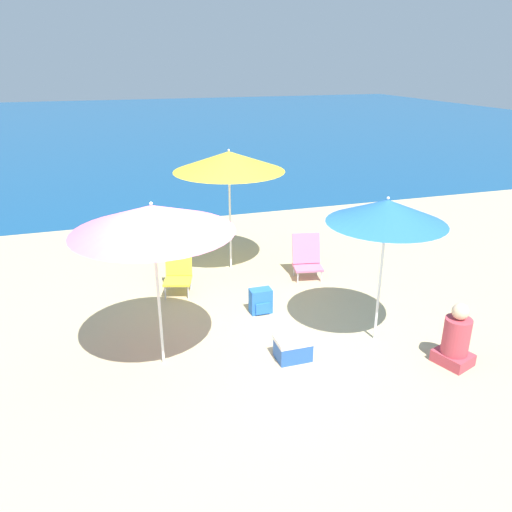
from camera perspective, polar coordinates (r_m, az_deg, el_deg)
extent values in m
plane|color=#C6B284|center=(6.80, -6.15, -11.50)|extent=(60.00, 60.00, 0.00)
cube|color=navy|center=(32.00, -16.14, 14.20)|extent=(60.00, 40.00, 0.01)
cylinder|color=white|center=(9.18, -2.98, 3.99)|extent=(0.04, 0.04, 1.85)
cone|color=yellow|center=(8.90, -3.12, 10.76)|extent=(1.98, 1.98, 0.35)
sphere|color=white|center=(8.87, -3.14, 11.99)|extent=(0.04, 0.04, 0.04)
cylinder|color=white|center=(6.99, 13.96, -3.04)|extent=(0.04, 0.04, 1.72)
cone|color=blue|center=(6.64, 14.74, 4.96)|extent=(1.57, 1.57, 0.31)
sphere|color=white|center=(6.60, 14.88, 6.41)|extent=(0.04, 0.04, 0.04)
cylinder|color=white|center=(6.33, -11.04, -5.03)|extent=(0.04, 0.04, 1.81)
cone|color=pink|center=(5.94, -11.77, 4.21)|extent=(1.95, 1.95, 0.32)
sphere|color=white|center=(5.89, -11.91, 5.90)|extent=(0.04, 0.04, 0.04)
cylinder|color=silver|center=(8.83, 4.80, -2.51)|extent=(0.02, 0.02, 0.20)
cylinder|color=silver|center=(8.92, 7.49, -2.36)|extent=(0.02, 0.02, 0.20)
cylinder|color=silver|center=(9.14, 4.38, -1.64)|extent=(0.02, 0.02, 0.20)
cylinder|color=silver|center=(9.23, 6.99, -1.51)|extent=(0.02, 0.02, 0.20)
cube|color=pink|center=(8.98, 5.94, -1.30)|extent=(0.57, 0.49, 0.04)
cube|color=pink|center=(9.05, 5.74, 0.90)|extent=(0.53, 0.29, 0.54)
cylinder|color=silver|center=(8.36, -10.33, -4.15)|extent=(0.02, 0.02, 0.23)
cylinder|color=silver|center=(8.31, -7.76, -4.17)|extent=(0.02, 0.02, 0.23)
cylinder|color=silver|center=(8.69, -9.95, -3.09)|extent=(0.02, 0.02, 0.23)
cylinder|color=silver|center=(8.64, -7.48, -3.10)|extent=(0.02, 0.02, 0.23)
cube|color=yellow|center=(8.44, -8.93, -2.80)|extent=(0.55, 0.55, 0.04)
cube|color=yellow|center=(8.54, -8.84, -0.54)|extent=(0.46, 0.25, 0.50)
cube|color=#BF3F4C|center=(7.10, 21.56, -10.76)|extent=(0.50, 0.54, 0.16)
cylinder|color=#BF3F4C|center=(6.94, 21.93, -8.48)|extent=(0.34, 0.34, 0.49)
sphere|color=beige|center=(6.78, 22.34, -5.88)|extent=(0.22, 0.22, 0.22)
cube|color=blue|center=(7.79, 0.53, -5.14)|extent=(0.34, 0.21, 0.39)
cube|color=blue|center=(7.72, 0.81, -6.04)|extent=(0.23, 0.03, 0.18)
cube|color=#2859B2|center=(6.71, 4.23, -10.69)|extent=(0.44, 0.33, 0.25)
cube|color=white|center=(6.63, 4.27, -9.56)|extent=(0.45, 0.34, 0.06)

